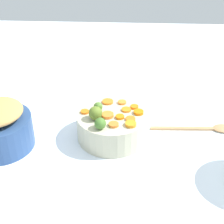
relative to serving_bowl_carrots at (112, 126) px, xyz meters
The scene contains 18 objects.
tabletop 0.06m from the serving_bowl_carrots, 30.92° to the left, with size 2.40×2.40×0.02m, color white.
serving_bowl_carrots is the anchor object (origin of this frame).
metal_pot 0.35m from the serving_bowl_carrots, 100.44° to the left, with size 0.21×0.21×0.10m, color navy.
carrot_slice_0 0.07m from the serving_bowl_carrots, 58.50° to the right, with size 0.03×0.03×0.01m, color orange.
carrot_slice_1 0.10m from the serving_bowl_carrots, 84.97° to the left, with size 0.03×0.03×0.01m, color orange.
carrot_slice_2 0.09m from the serving_bowl_carrots, 14.22° to the left, with size 0.04×0.04×0.01m, color orange.
carrot_slice_3 0.09m from the serving_bowl_carrots, 22.52° to the right, with size 0.03×0.03×0.01m, color orange.
carrot_slice_4 0.08m from the serving_bowl_carrots, behind, with size 0.03×0.03×0.01m, color orange.
carrot_slice_5 0.10m from the serving_bowl_carrots, 81.93° to the right, with size 0.03×0.03×0.01m, color orange.
carrot_slice_6 0.10m from the serving_bowl_carrots, 133.64° to the right, with size 0.03×0.03×0.01m, color orange.
carrot_slice_7 0.10m from the serving_bowl_carrots, 57.70° to the right, with size 0.03×0.03×0.01m, color orange.
carrot_slice_8 0.05m from the serving_bowl_carrots, 122.49° to the left, with size 0.04×0.04×0.01m, color orange.
carrot_slice_9 0.06m from the serving_bowl_carrots, 123.53° to the right, with size 0.03×0.03×0.01m, color orange.
carrot_slice_10 0.08m from the serving_bowl_carrots, 113.68° to the right, with size 0.03×0.03×0.01m, color orange.
brussels_sprout_0 0.10m from the serving_bowl_carrots, 158.19° to the left, with size 0.04×0.04×0.04m, color #447129.
brussels_sprout_1 0.08m from the serving_bowl_carrots, 62.97° to the left, with size 0.03×0.03×0.03m, color #4C752C.
brussels_sprout_2 0.09m from the serving_bowl_carrots, 118.35° to the left, with size 0.04×0.04×0.04m, color #5C7326.
wooden_spoon 0.33m from the serving_bowl_carrots, 79.93° to the right, with size 0.05×0.28×0.01m.
Camera 1 is at (-0.89, -0.06, 0.68)m, focal length 52.68 mm.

